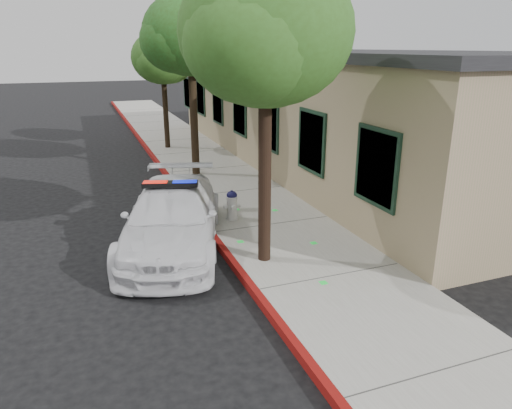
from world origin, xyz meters
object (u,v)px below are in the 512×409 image
(police_car, at_px, (172,218))
(street_tree_mid, at_px, (191,39))
(clapboard_building, at_px, (334,108))
(street_tree_near, at_px, (266,39))
(fire_hydrant, at_px, (232,205))
(street_tree_far, at_px, (164,60))

(police_car, bearing_deg, street_tree_mid, 88.68)
(street_tree_mid, bearing_deg, clapboard_building, 4.53)
(police_car, distance_m, street_tree_near, 4.40)
(fire_hydrant, distance_m, street_tree_far, 10.21)
(clapboard_building, height_order, street_tree_near, street_tree_near)
(clapboard_building, xyz_separation_m, street_tree_near, (-5.98, -7.82, 2.37))
(fire_hydrant, xyz_separation_m, street_tree_far, (0.17, 9.67, 3.29))
(fire_hydrant, bearing_deg, clapboard_building, 44.76)
(street_tree_mid, height_order, street_tree_far, street_tree_mid)
(clapboard_building, relative_size, police_car, 3.88)
(fire_hydrant, bearing_deg, street_tree_far, 91.70)
(police_car, distance_m, street_tree_mid, 7.24)
(fire_hydrant, distance_m, street_tree_near, 4.69)
(street_tree_far, bearing_deg, fire_hydrant, -91.01)
(street_tree_mid, bearing_deg, street_tree_far, 90.96)
(street_tree_near, relative_size, street_tree_mid, 0.98)
(street_tree_far, bearing_deg, street_tree_near, -91.24)
(street_tree_far, bearing_deg, clapboard_building, -37.30)
(police_car, distance_m, fire_hydrant, 1.95)
(fire_hydrant, xyz_separation_m, street_tree_near, (-0.09, -2.51, 3.96))
(police_car, xyz_separation_m, fire_hydrant, (1.70, 0.92, -0.19))
(police_car, relative_size, street_tree_near, 0.92)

